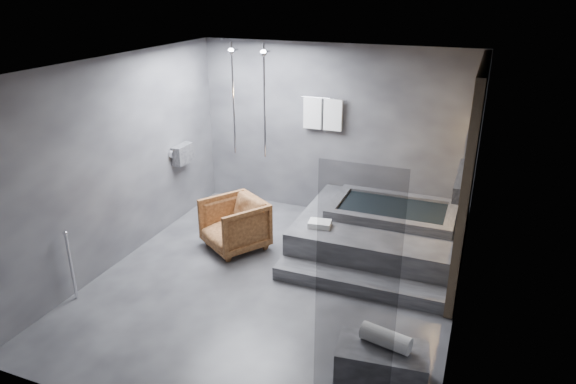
% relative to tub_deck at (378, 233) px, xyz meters
% --- Properties ---
extents(room, '(5.00, 5.04, 2.82)m').
position_rel_tub_deck_xyz_m(room, '(-0.65, -1.21, 1.48)').
color(room, '#29292B').
rests_on(room, ground).
extents(tub_deck, '(2.20, 2.00, 0.50)m').
position_rel_tub_deck_xyz_m(tub_deck, '(0.00, 0.00, 0.00)').
color(tub_deck, '#2E2E30').
rests_on(tub_deck, ground).
extents(tub_step, '(2.20, 0.36, 0.18)m').
position_rel_tub_deck_xyz_m(tub_step, '(0.00, -1.18, -0.16)').
color(tub_step, '#2E2E30').
rests_on(tub_step, ground).
extents(concrete_bench, '(0.91, 0.57, 0.39)m').
position_rel_tub_deck_xyz_m(concrete_bench, '(0.62, -2.67, -0.06)').
color(concrete_bench, '#343436').
rests_on(concrete_bench, ground).
extents(driftwood_chair, '(1.12, 1.13, 0.75)m').
position_rel_tub_deck_xyz_m(driftwood_chair, '(-1.97, -0.73, 0.12)').
color(driftwood_chair, '#4A2712').
rests_on(driftwood_chair, ground).
extents(rolled_towel, '(0.52, 0.28, 0.18)m').
position_rel_tub_deck_xyz_m(rolled_towel, '(0.63, -2.63, 0.23)').
color(rolled_towel, silver).
rests_on(rolled_towel, concrete_bench).
extents(deck_towel, '(0.33, 0.26, 0.08)m').
position_rel_tub_deck_xyz_m(deck_towel, '(-0.71, -0.59, 0.29)').
color(deck_towel, white).
rests_on(deck_towel, tub_deck).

